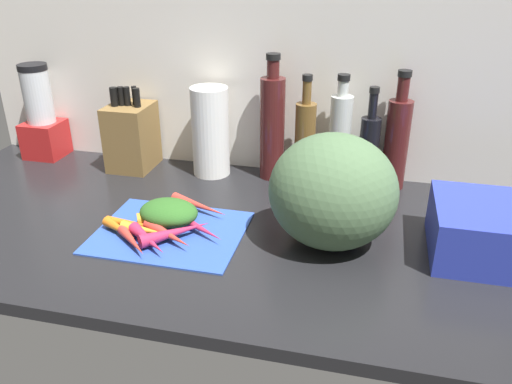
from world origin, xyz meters
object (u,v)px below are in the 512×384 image
bottle_2 (339,138)px  knife_block (132,136)px  carrot_2 (197,227)px  blender_appliance (42,118)px  bottle_3 (369,149)px  carrot_6 (167,216)px  carrot_9 (199,206)px  carrot_7 (143,230)px  paper_towel_roll (210,132)px  bottle_0 (272,126)px  cutting_board (170,232)px  bottle_4 (397,141)px  carrot_5 (132,241)px  carrot_8 (137,224)px  carrot_3 (168,235)px  carrot_1 (148,240)px  carrot_4 (120,229)px  carrot_0 (176,232)px  dish_rack (502,234)px  winter_squash (333,192)px  bottle_1 (305,140)px

bottle_2 → knife_block: bearing=-177.1°
carrot_2 → blender_appliance: blender_appliance is taller
bottle_3 → carrot_6: bearing=-142.6°
carrot_2 → bottle_3: size_ratio=0.59×
carrot_9 → bottle_3: 49.94cm
carrot_7 → paper_towel_roll: paper_towel_roll is taller
carrot_2 → bottle_2: bearing=52.8°
bottle_0 → cutting_board: bearing=-113.4°
cutting_board → bottle_2: bottle_2 is taller
bottle_2 → blender_appliance: bearing=-179.4°
paper_towel_roll → bottle_2: 37.26cm
bottle_0 → bottle_4: (34.67, 1.06, -1.98)cm
carrot_5 → knife_block: size_ratio=0.51×
bottle_2 → bottle_4: size_ratio=0.95×
carrot_8 → carrot_9: 16.74cm
carrot_6 → bottle_0: bottle_0 is taller
carrot_3 → carrot_5: bearing=-148.2°
blender_appliance → carrot_1: bearing=-39.3°
carrot_4 → carrot_6: 11.79cm
paper_towel_roll → carrot_0: bearing=-84.0°
carrot_1 → dish_rack: size_ratio=0.47×
winter_squash → blender_appliance: blender_appliance is taller
carrot_4 → carrot_9: 21.13cm
winter_squash → blender_appliance: 101.36cm
bottle_3 → bottle_4: bottle_4 is taller
knife_block → carrot_0: bearing=-53.5°
carrot_5 → paper_towel_roll: (4.02, 45.57, 11.08)cm
carrot_3 → carrot_5: size_ratio=1.17×
carrot_3 → carrot_8: bearing=159.4°
carrot_7 → winter_squash: 44.62cm
carrot_1 → carrot_8: bearing=130.8°
carrot_9 → paper_towel_roll: bearing=100.8°
carrot_0 → carrot_9: bearing=87.2°
carrot_3 → bottle_4: size_ratio=0.46×
carrot_9 → bottle_4: bottle_4 is taller
paper_towel_roll → bottle_1: (27.66, 0.93, -0.58)cm
carrot_0 → winter_squash: bearing=12.3°
winter_squash → paper_towel_roll: 50.72cm
knife_block → paper_towel_roll: bearing=2.0°
cutting_board → winter_squash: winter_squash is taller
paper_towel_roll → bottle_1: bearing=1.9°
carrot_1 → bottle_4: size_ratio=0.42×
carrot_0 → bottle_0: (13.87, 41.84, 13.26)cm
carrot_4 → knife_block: knife_block is taller
carrot_2 → bottle_2: 49.53cm
bottle_0 → bottle_4: 34.74cm
carrot_3 → knife_block: knife_block is taller
carrot_7 → bottle_4: (56.35, 43.44, 11.44)cm
carrot_2 → bottle_0: bearing=75.2°
carrot_6 → dish_rack: 76.40cm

